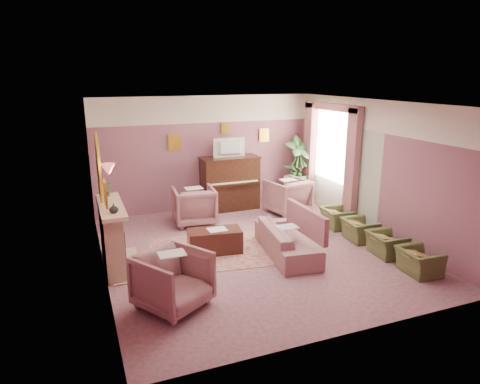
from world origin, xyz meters
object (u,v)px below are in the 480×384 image
object	(u,v)px
television	(230,146)
floral_armchair_right	(288,194)
coffee_table	(215,241)
olive_chair_b	(387,241)
olive_chair_c	(360,227)
side_table	(293,189)
olive_chair_d	(337,215)
floral_armchair_front	(173,277)
sofa	(287,235)
piano	(230,184)
floral_armchair_left	(194,204)
olive_chair_a	(419,257)

from	to	relation	value
television	floral_armchair_right	size ratio (longest dim) A/B	0.85
coffee_table	olive_chair_b	size ratio (longest dim) A/B	1.49
olive_chair_c	side_table	distance (m)	2.92
coffee_table	side_table	world-z (taller)	side_table
olive_chair_c	olive_chair_d	xyz separation A→B (m)	(0.00, 0.82, 0.00)
floral_armchair_front	olive_chair_c	bearing A→B (deg)	16.13
olive_chair_d	side_table	size ratio (longest dim) A/B	0.96
sofa	olive_chair_d	xyz separation A→B (m)	(1.70, 0.90, -0.09)
piano	olive_chair_c	distance (m)	3.46
sofa	side_table	distance (m)	3.47
floral_armchair_left	coffee_table	bearing A→B (deg)	-92.72
television	olive_chair_d	size ratio (longest dim) A/B	1.19
sofa	olive_chair_d	distance (m)	1.93
sofa	olive_chair_a	distance (m)	2.31
olive_chair_b	olive_chair_a	bearing A→B (deg)	-90.00
piano	side_table	xyz separation A→B (m)	(1.77, -0.06, -0.30)
television	olive_chair_b	xyz separation A→B (m)	(1.72, -3.75, -1.31)
floral_armchair_right	floral_armchair_front	world-z (taller)	same
piano	coffee_table	distance (m)	2.81
television	sofa	distance (m)	3.25
television	side_table	bearing A→B (deg)	-0.28
floral_armchair_left	olive_chair_b	xyz separation A→B (m)	(2.86, -3.04, -0.18)
piano	olive_chair_a	distance (m)	4.94
olive_chair_d	floral_armchair_left	bearing A→B (deg)	153.89
floral_armchair_right	olive_chair_a	xyz separation A→B (m)	(0.53, -3.79, -0.18)
olive_chair_d	olive_chair_c	bearing A→B (deg)	-90.00
floral_armchair_front	olive_chair_d	bearing A→B (deg)	26.01
side_table	coffee_table	bearing A→B (deg)	-140.81
coffee_table	olive_chair_c	world-z (taller)	olive_chair_c
olive_chair_a	olive_chair_b	distance (m)	0.82
olive_chair_a	olive_chair_d	size ratio (longest dim) A/B	1.00
floral_armchair_front	olive_chair_d	xyz separation A→B (m)	(4.12, 2.01, -0.18)
piano	side_table	size ratio (longest dim) A/B	2.00
floral_armchair_left	floral_armchair_right	distance (m)	2.33
piano	side_table	distance (m)	1.79
floral_armchair_left	olive_chair_c	bearing A→B (deg)	-37.83
sofa	floral_armchair_left	distance (m)	2.58
sofa	piano	bearing A→B (deg)	90.33
olive_chair_d	side_table	bearing A→B (deg)	88.83
floral_armchair_front	floral_armchair_right	bearing A→B (deg)	42.92
floral_armchair_right	television	bearing A→B (deg)	146.76
piano	floral_armchair_right	world-z (taller)	piano
piano	olive_chair_b	world-z (taller)	piano
floral_armchair_left	olive_chair_d	bearing A→B (deg)	-26.11
floral_armchair_left	floral_armchair_right	xyz separation A→B (m)	(2.33, -0.07, 0.00)
television	olive_chair_a	size ratio (longest dim) A/B	1.19
olive_chair_b	olive_chair_d	size ratio (longest dim) A/B	1.00
floral_armchair_front	side_table	size ratio (longest dim) A/B	1.34
piano	sofa	size ratio (longest dim) A/B	0.74
television	olive_chair_c	bearing A→B (deg)	-59.54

